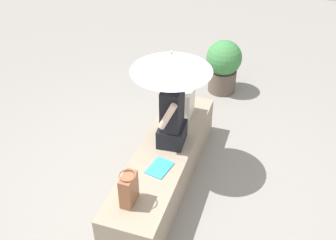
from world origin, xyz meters
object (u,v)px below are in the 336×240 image
at_px(parasol, 172,62).
at_px(magazine, 160,168).
at_px(person_seated, 172,113).
at_px(tote_bag_canvas, 129,189).
at_px(planter_near, 224,65).

distance_m(parasol, magazine, 1.08).
height_order(parasol, magazine, parasol).
bearing_deg(person_seated, parasol, -158.03).
bearing_deg(magazine, person_seated, -166.77).
height_order(person_seated, tote_bag_canvas, person_seated).
distance_m(parasol, planter_near, 2.17).
bearing_deg(tote_bag_canvas, person_seated, 174.06).
relative_size(parasol, magazine, 3.82).
xyz_separation_m(magazine, planter_near, (-2.48, 0.15, -0.04)).
relative_size(person_seated, magazine, 3.21).
relative_size(person_seated, tote_bag_canvas, 2.60).
distance_m(magazine, planter_near, 2.48).
xyz_separation_m(person_seated, parasol, (-0.09, -0.04, 0.55)).
xyz_separation_m(person_seated, planter_near, (-2.02, 0.16, -0.42)).
bearing_deg(parasol, magazine, 5.02).
bearing_deg(parasol, planter_near, 174.23).
relative_size(person_seated, parasol, 0.84).
distance_m(person_seated, magazine, 0.59).
bearing_deg(magazine, tote_bag_canvas, -0.58).
height_order(parasol, tote_bag_canvas, parasol).
bearing_deg(magazine, parasol, -163.27).
relative_size(person_seated, planter_near, 1.09).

